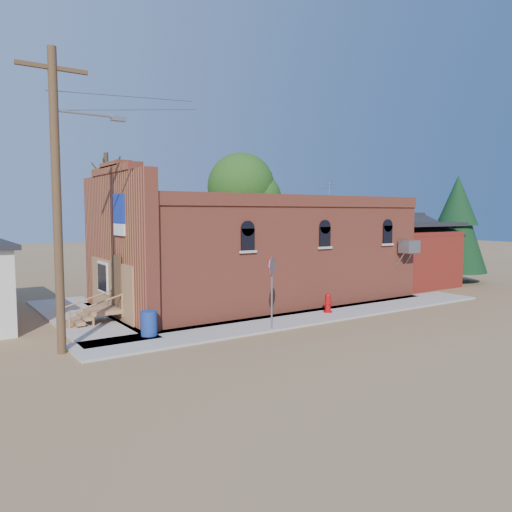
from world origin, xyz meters
TOP-DOWN VIEW (x-y plane):
  - ground at (0.00, 0.00)m, footprint 120.00×120.00m
  - sidewalk_south at (1.50, 0.90)m, footprint 19.00×2.20m
  - sidewalk_west at (-6.30, 6.00)m, footprint 2.60×10.00m
  - brick_bar at (1.64, 5.49)m, footprint 16.40×7.97m
  - red_shed at (11.50, 5.50)m, footprint 5.40×6.40m
  - utility_pole at (-8.14, 1.20)m, footprint 3.12×0.26m
  - tree_bare_near at (-3.00, 13.00)m, footprint 2.80×2.80m
  - tree_leafy at (6.00, 13.50)m, footprint 4.40×4.40m
  - evergreen_tree at (15.50, 4.00)m, footprint 3.60×3.60m
  - fire_hydrant at (2.42, 1.07)m, footprint 0.48×0.47m
  - stop_sign at (-1.25, 0.00)m, footprint 0.59×0.49m
  - trash_barrel at (-5.30, 1.50)m, footprint 0.66×0.66m

SIDE VIEW (x-z plane):
  - ground at x=0.00m, z-range 0.00..0.00m
  - sidewalk_south at x=1.50m, z-range 0.00..0.08m
  - sidewalk_west at x=-6.30m, z-range 0.00..0.08m
  - fire_hydrant at x=2.42m, z-range 0.07..0.89m
  - trash_barrel at x=-5.30m, z-range 0.08..0.93m
  - stop_sign at x=-1.25m, z-range 0.78..3.39m
  - red_shed at x=11.50m, z-range 0.12..4.42m
  - brick_bar at x=1.64m, z-range -0.81..5.49m
  - evergreen_tree at x=15.50m, z-range 0.46..6.96m
  - utility_pole at x=-8.14m, z-range 0.27..9.27m
  - tree_leafy at x=6.00m, z-range 1.86..10.01m
  - tree_bare_near at x=-3.00m, z-range 2.14..9.79m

